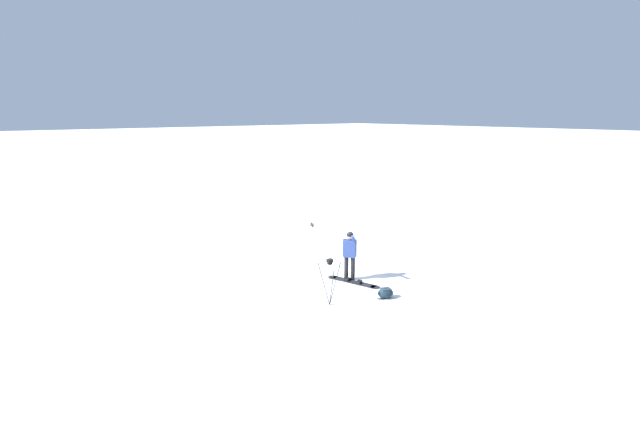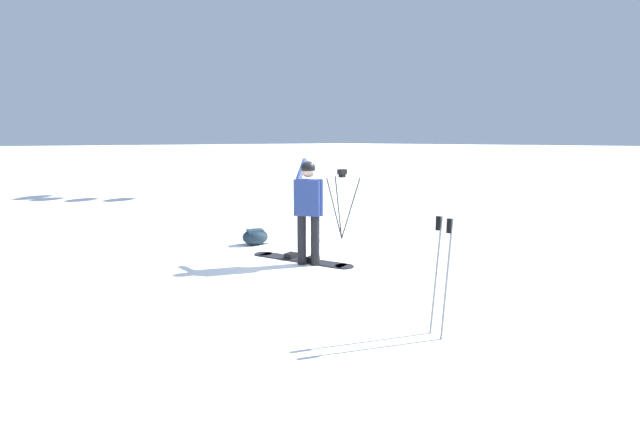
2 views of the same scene
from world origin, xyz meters
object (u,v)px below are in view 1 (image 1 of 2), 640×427
at_px(snowboard, 353,282).
at_px(ski_poles, 312,233).
at_px(snowboarder, 350,251).
at_px(camera_tripod, 330,272).
at_px(gear_bag_large, 385,293).

height_order(snowboard, ski_poles, ski_poles).
xyz_separation_m(snowboarder, camera_tripod, (1.09, -1.81, -0.00)).
height_order(snowboard, gear_bag_large, gear_bag_large).
bearing_deg(ski_poles, gear_bag_large, -12.54).
xyz_separation_m(gear_bag_large, ski_poles, (-4.80, 1.07, 0.64)).
height_order(camera_tripod, ski_poles, camera_tripod).
xyz_separation_m(snowboard, gear_bag_large, (1.51, -0.13, 0.14)).
xyz_separation_m(snowboard, camera_tripod, (0.83, -1.74, 0.97)).
bearing_deg(snowboard, camera_tripod, -64.51).
height_order(snowboarder, ski_poles, snowboarder).
relative_size(snowboard, ski_poles, 1.50).
relative_size(snowboard, camera_tripod, 1.31).
bearing_deg(camera_tripod, snowboarder, 121.03).
bearing_deg(snowboard, gear_bag_large, -4.77).
height_order(gear_bag_large, camera_tripod, camera_tripod).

